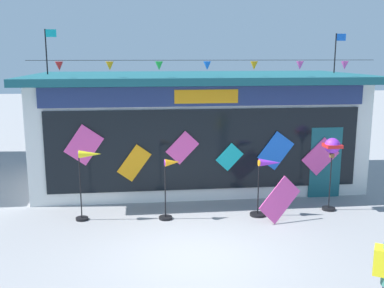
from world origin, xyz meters
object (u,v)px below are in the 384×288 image
(wind_spinner_far_left, at_px, (88,169))
(wind_spinner_left, at_px, (169,182))
(wind_spinner_center_right, at_px, (332,152))
(display_kite_on_ground, at_px, (280,200))
(kite_shop_building, at_px, (196,127))
(wind_spinner_center_left, at_px, (266,178))

(wind_spinner_far_left, relative_size, wind_spinner_left, 1.14)
(wind_spinner_center_right, relative_size, display_kite_on_ground, 1.84)
(wind_spinner_center_right, bearing_deg, kite_shop_building, 133.93)
(wind_spinner_center_right, bearing_deg, wind_spinner_far_left, 179.95)
(wind_spinner_far_left, bearing_deg, wind_spinner_left, -5.09)
(wind_spinner_far_left, relative_size, display_kite_on_ground, 1.68)
(wind_spinner_center_left, height_order, display_kite_on_ground, wind_spinner_center_left)
(wind_spinner_left, xyz_separation_m, wind_spinner_center_right, (4.16, 0.17, 0.62))
(wind_spinner_left, xyz_separation_m, wind_spinner_center_left, (2.38, -0.03, 0.03))
(wind_spinner_left, height_order, wind_spinner_center_left, wind_spinner_left)
(wind_spinner_far_left, distance_m, wind_spinner_left, 1.99)
(kite_shop_building, height_order, wind_spinner_center_right, kite_shop_building)
(wind_spinner_left, bearing_deg, kite_shop_building, 72.24)
(wind_spinner_far_left, xyz_separation_m, wind_spinner_center_left, (4.34, -0.21, -0.30))
(wind_spinner_far_left, height_order, display_kite_on_ground, wind_spinner_far_left)
(display_kite_on_ground, bearing_deg, wind_spinner_left, 169.06)
(kite_shop_building, relative_size, wind_spinner_far_left, 5.65)
(kite_shop_building, distance_m, wind_spinner_center_right, 4.44)
(wind_spinner_far_left, bearing_deg, kite_shop_building, 46.48)
(wind_spinner_left, bearing_deg, wind_spinner_center_right, 2.33)
(kite_shop_building, distance_m, wind_spinner_center_left, 3.72)
(wind_spinner_left, relative_size, display_kite_on_ground, 1.47)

